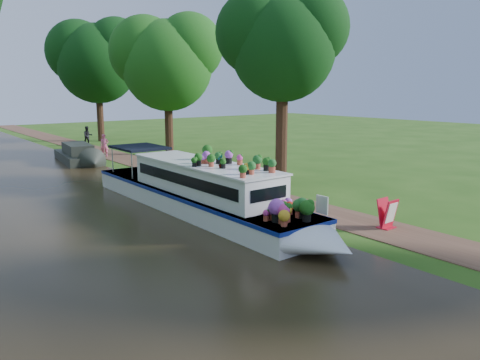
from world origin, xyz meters
name	(u,v)px	position (x,y,z in m)	size (l,w,h in m)	color
ground	(261,207)	(0.00, 0.00, 0.00)	(100.00, 100.00, 0.00)	#264C13
canal_water	(111,237)	(-6.00, 0.00, 0.01)	(10.00, 100.00, 0.02)	black
towpath	(284,202)	(1.20, 0.00, 0.01)	(2.20, 100.00, 0.03)	#513526
plant_boat	(205,191)	(-2.25, 0.46, 0.85)	(2.29, 13.52, 2.31)	white
tree_near_overhang	(282,41)	(3.79, 3.06, 6.60)	(5.52, 5.28, 8.99)	black
tree_near_mid	(166,58)	(4.48, 15.08, 6.44)	(6.90, 6.60, 9.40)	black
tree_near_far	(96,57)	(3.98, 26.09, 7.05)	(7.59, 7.26, 10.30)	black
second_boat	(78,155)	(-1.75, 15.24, 0.47)	(2.36, 6.12, 1.15)	#232722
sandwich_board	(387,215)	(1.40, -4.64, 0.46)	(0.61, 0.49, 0.96)	red
pedestrian_pink	(104,145)	(0.50, 16.57, 0.77)	(0.54, 0.35, 1.48)	#C04F86
pedestrian_dark	(88,136)	(1.90, 23.48, 0.78)	(0.73, 0.57, 1.50)	black
verge_plant	(228,191)	(0.05, 2.17, 0.23)	(0.42, 0.37, 0.47)	#366F21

